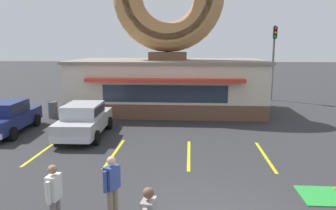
{
  "coord_description": "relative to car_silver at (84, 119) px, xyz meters",
  "views": [
    {
      "loc": [
        -0.52,
        -7.52,
        4.3
      ],
      "look_at": [
        -1.37,
        5.0,
        2.0
      ],
      "focal_mm": 35.0,
      "sensor_mm": 36.0,
      "label": 1
    }
  ],
  "objects": [
    {
      "name": "parking_stripe_far_left",
      "position": [
        -1.02,
        -2.32,
        -0.87
      ],
      "size": [
        0.12,
        3.6,
        0.01
      ],
      "primitive_type": "cube",
      "color": "yellow",
      "rests_on": "ground"
    },
    {
      "name": "pedestrian_hooded_kid",
      "position": [
        3.1,
        -7.37,
        0.03
      ],
      "size": [
        0.39,
        0.54,
        1.64
      ],
      "color": "#7F7056",
      "rests_on": "ground"
    },
    {
      "name": "pedestrian_leather_jacket_man",
      "position": [
        1.9,
        -7.99,
        0.02
      ],
      "size": [
        0.27,
        0.59,
        1.62
      ],
      "color": "slate",
      "rests_on": "ground"
    },
    {
      "name": "mini_donut_near_right",
      "position": [
        9.41,
        -5.29,
        -0.82
      ],
      "size": [
        0.13,
        0.13,
        0.04
      ],
      "primitive_type": "torus",
      "color": "#D17F47",
      "rests_on": "putting_mat"
    },
    {
      "name": "parking_stripe_left",
      "position": [
        1.98,
        -2.32,
        -0.87
      ],
      "size": [
        0.12,
        3.6,
        0.01
      ],
      "primitive_type": "cube",
      "color": "yellow",
      "rests_on": "ground"
    },
    {
      "name": "car_navy",
      "position": [
        -4.01,
        0.34,
        0.0
      ],
      "size": [
        2.19,
        4.66,
        1.6
      ],
      "color": "navy",
      "rests_on": "ground"
    },
    {
      "name": "car_silver",
      "position": [
        0.0,
        0.0,
        0.0
      ],
      "size": [
        2.1,
        4.62,
        1.6
      ],
      "color": "#B2B5BA",
      "rests_on": "ground"
    },
    {
      "name": "trash_bin",
      "position": [
        -3.2,
        3.89,
        -0.37
      ],
      "size": [
        0.57,
        0.57,
        0.97
      ],
      "color": "#51565B",
      "rests_on": "ground"
    },
    {
      "name": "donut_shop_building",
      "position": [
        3.55,
        6.62,
        2.87
      ],
      "size": [
        12.3,
        6.75,
        10.96
      ],
      "color": "brown",
      "rests_on": "ground"
    },
    {
      "name": "traffic_light_pole",
      "position": [
        11.45,
        11.32,
        2.84
      ],
      "size": [
        0.28,
        0.47,
        5.8
      ],
      "color": "#595B60",
      "rests_on": "ground"
    },
    {
      "name": "parking_stripe_centre",
      "position": [
        7.98,
        -2.32,
        -0.87
      ],
      "size": [
        0.12,
        3.6,
        0.01
      ],
      "primitive_type": "cube",
      "color": "yellow",
      "rests_on": "ground"
    },
    {
      "name": "parking_stripe_mid_left",
      "position": [
        4.98,
        -2.32,
        -0.87
      ],
      "size": [
        0.12,
        3.6,
        0.01
      ],
      "primitive_type": "cube",
      "color": "yellow",
      "rests_on": "ground"
    }
  ]
}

